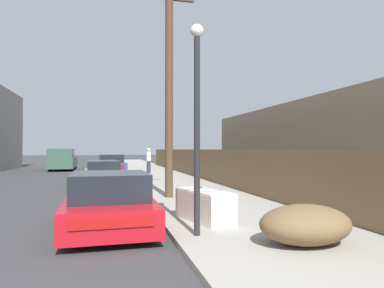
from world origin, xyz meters
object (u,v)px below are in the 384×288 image
at_px(car_parked_mid, 103,174).
at_px(car_parked_far, 111,165).
at_px(pedestrian, 149,160).
at_px(utility_pole, 169,83).
at_px(parked_sports_car_red, 109,203).
at_px(pickup_truck, 63,159).
at_px(discarded_fridge, 204,205).
at_px(street_lamp, 197,111).
at_px(brush_pile, 305,224).

distance_m(car_parked_mid, car_parked_far, 8.81).
bearing_deg(pedestrian, car_parked_mid, -113.73).
bearing_deg(utility_pole, car_parked_mid, 112.93).
bearing_deg(parked_sports_car_red, pickup_truck, 98.23).
distance_m(discarded_fridge, utility_pole, 5.50).
height_order(discarded_fridge, parked_sports_car_red, parked_sports_car_red).
bearing_deg(street_lamp, pickup_truck, 102.30).
xyz_separation_m(pickup_truck, pedestrian, (6.58, -7.09, 0.11)).
distance_m(utility_pole, pedestrian, 12.80).
xyz_separation_m(parked_sports_car_red, utility_pole, (2.06, 3.86, 3.58)).
bearing_deg(car_parked_mid, parked_sports_car_red, -91.35).
xyz_separation_m(pickup_truck, brush_pile, (7.11, -25.96, -0.46)).
bearing_deg(brush_pile, pedestrian, 91.61).
xyz_separation_m(parked_sports_car_red, street_lamp, (1.66, -1.53, 1.98)).
bearing_deg(parked_sports_car_red, utility_pole, 60.96).
bearing_deg(pickup_truck, car_parked_mid, 103.04).
bearing_deg(street_lamp, brush_pile, -32.69).
bearing_deg(discarded_fridge, pedestrian, 73.77).
bearing_deg(pedestrian, brush_pile, -88.39).
relative_size(car_parked_mid, brush_pile, 2.75).
xyz_separation_m(discarded_fridge, pedestrian, (0.64, 16.48, 0.56)).
height_order(car_parked_far, utility_pole, utility_pole).
relative_size(pickup_truck, street_lamp, 1.41).
relative_size(pickup_truck, utility_pole, 0.75).
distance_m(parked_sports_car_red, car_parked_mid, 9.30).
height_order(pickup_truck, utility_pole, utility_pole).
height_order(utility_pole, street_lamp, utility_pole).
relative_size(car_parked_far, pickup_truck, 0.79).
bearing_deg(street_lamp, parked_sports_car_red, 137.29).
bearing_deg(brush_pile, car_parked_mid, 106.76).
xyz_separation_m(car_parked_mid, street_lamp, (1.89, -10.83, 1.97)).
relative_size(car_parked_mid, car_parked_far, 0.99).
distance_m(parked_sports_car_red, brush_pile, 4.25).
xyz_separation_m(car_parked_mid, pedestrian, (3.06, 6.95, 0.44)).
relative_size(pickup_truck, brush_pile, 3.50).
height_order(car_parked_far, pickup_truck, pickup_truck).
height_order(car_parked_far, pedestrian, pedestrian).
xyz_separation_m(car_parked_mid, car_parked_far, (0.46, 8.80, 0.07)).
bearing_deg(pedestrian, pickup_truck, 132.87).
bearing_deg(parked_sports_car_red, car_parked_mid, 90.54).
bearing_deg(car_parked_far, parked_sports_car_red, -95.51).
xyz_separation_m(utility_pole, street_lamp, (-0.41, -5.39, -1.60)).
relative_size(parked_sports_car_red, pickup_truck, 0.69).
relative_size(parked_sports_car_red, utility_pole, 0.52).
relative_size(discarded_fridge, car_parked_far, 0.40).
distance_m(car_parked_mid, street_lamp, 11.17).
distance_m(pickup_truck, pedestrian, 9.68).
bearing_deg(pickup_truck, discarded_fridge, 103.10).
distance_m(street_lamp, pedestrian, 17.88).
height_order(discarded_fridge, street_lamp, street_lamp).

